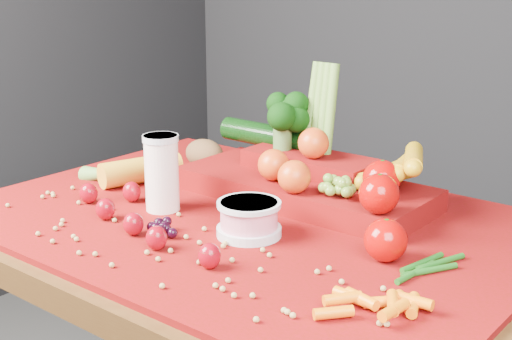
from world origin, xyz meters
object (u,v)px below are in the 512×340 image
Objects in this scene: milk_glass at (162,170)px; produce_mound at (314,173)px; table at (250,269)px; yogurt_bowl at (249,217)px.

produce_mound reaches higher than milk_glass.
yogurt_bowl is at bearing -50.85° from table.
produce_mound is (0.20, 0.23, -0.02)m from milk_glass.
produce_mound reaches higher than yogurt_bowl.
yogurt_bowl is (0.06, -0.07, 0.14)m from table.
table is at bearing -103.32° from produce_mound.
yogurt_bowl is at bearing 0.03° from milk_glass.
yogurt_bowl is at bearing -84.57° from produce_mound.
produce_mound is at bearing 76.68° from table.
table is at bearing 24.96° from milk_glass.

